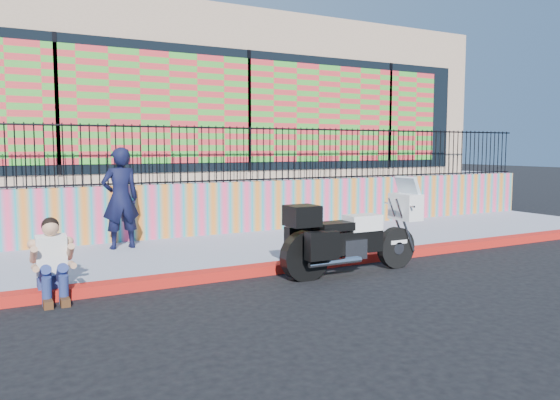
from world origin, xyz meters
TOP-DOWN VIEW (x-y plane):
  - ground at (0.00, 0.00)m, footprint 90.00×90.00m
  - red_curb at (0.00, 0.00)m, footprint 16.00×0.30m
  - sidewalk at (0.00, 1.65)m, footprint 16.00×3.00m
  - mural_wall at (0.00, 3.25)m, footprint 16.00×0.20m
  - metal_fence at (0.00, 3.25)m, footprint 15.80×0.04m
  - elevated_platform at (0.00, 8.35)m, footprint 16.00×10.00m
  - storefront_building at (0.00, 8.13)m, footprint 14.00×8.06m
  - police_motorcycle at (-0.48, -0.65)m, footprint 2.44×0.81m
  - police_officer at (-3.36, 2.49)m, footprint 0.70×0.48m
  - seated_man at (-4.78, -0.09)m, footprint 0.54×0.71m

SIDE VIEW (x-z plane):
  - ground at x=0.00m, z-range 0.00..0.00m
  - red_curb at x=0.00m, z-range 0.00..0.15m
  - sidewalk at x=0.00m, z-range 0.00..0.15m
  - seated_man at x=-4.78m, z-range -0.08..0.98m
  - elevated_platform at x=0.00m, z-range 0.00..1.25m
  - police_motorcycle at x=-0.48m, z-range -0.12..1.40m
  - mural_wall at x=0.00m, z-range 0.15..1.25m
  - police_officer at x=-3.36m, z-range 0.15..2.00m
  - metal_fence at x=0.00m, z-range 1.25..2.45m
  - storefront_building at x=0.00m, z-range 1.25..5.25m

